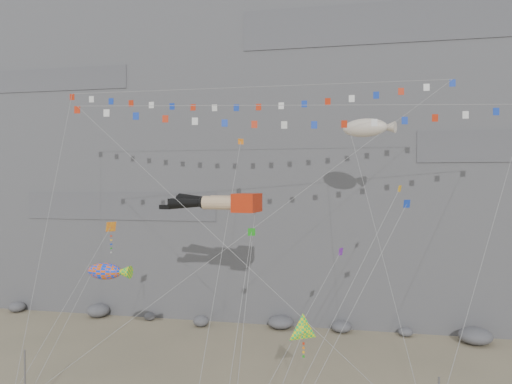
{
  "coord_description": "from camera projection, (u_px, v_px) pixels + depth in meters",
  "views": [
    {
      "loc": [
        7.82,
        -31.87,
        14.86
      ],
      "look_at": [
        -0.83,
        9.0,
        13.83
      ],
      "focal_mm": 35.0,
      "sensor_mm": 36.0,
      "label": 1
    }
  ],
  "objects": [
    {
      "name": "small_kite_b",
      "position": [
        340.0,
        254.0,
        37.03
      ],
      "size": [
        5.98,
        11.68,
        15.44
      ],
      "color": "purple",
      "rests_on": "ground"
    },
    {
      "name": "small_kite_d",
      "position": [
        397.0,
        193.0,
        36.46
      ],
      "size": [
        8.28,
        12.41,
        19.98
      ],
      "color": "#F6AA14",
      "rests_on": "ground"
    },
    {
      "name": "small_kite_c",
      "position": [
        251.0,
        235.0,
        34.7
      ],
      "size": [
        1.11,
        8.54,
        13.68
      ],
      "color": "#1A9817",
      "rests_on": "ground"
    },
    {
      "name": "talus_boulders",
      "position": [
        281.0,
        322.0,
        49.77
      ],
      "size": [
        60.0,
        3.0,
        1.2
      ],
      "primitive_type": null,
      "color": "slate",
      "rests_on": "ground"
    },
    {
      "name": "delta_kite",
      "position": [
        303.0,
        331.0,
        30.91
      ],
      "size": [
        3.16,
        7.52,
        8.88
      ],
      "color": "#FFEF0D",
      "rests_on": "ground"
    },
    {
      "name": "cliff",
      "position": [
        299.0,
        101.0,
        63.84
      ],
      "size": [
        80.0,
        28.0,
        50.0
      ],
      "primitive_type": "cube",
      "color": "slate",
      "rests_on": "ground"
    },
    {
      "name": "fish_windsock",
      "position": [
        104.0,
        271.0,
        36.74
      ],
      "size": [
        4.86,
        6.1,
        10.15
      ],
      "color": "#F5590C",
      "rests_on": "ground"
    },
    {
      "name": "legs_kite",
      "position": [
        220.0,
        202.0,
        38.62
      ],
      "size": [
        9.01,
        13.85,
        17.81
      ],
      "rotation": [
        0.0,
        0.0,
        -0.11
      ],
      "color": "red",
      "rests_on": "ground"
    },
    {
      "name": "blimp_windsock",
      "position": [
        365.0,
        128.0,
        40.15
      ],
      "size": [
        6.07,
        12.19,
        22.11
      ],
      "color": "beige",
      "rests_on": "ground"
    },
    {
      "name": "flag_banner_upper",
      "position": [
        247.0,
        88.0,
        41.34
      ],
      "size": [
        32.18,
        13.02,
        28.84
      ],
      "color": "red",
      "rests_on": "ground"
    },
    {
      "name": "small_kite_e",
      "position": [
        405.0,
        207.0,
        32.61
      ],
      "size": [
        7.83,
        7.81,
        16.65
      ],
      "color": "#1437B5",
      "rests_on": "ground"
    },
    {
      "name": "anchor_pole_left",
      "position": [
        25.0,
        382.0,
        31.44
      ],
      "size": [
        0.12,
        0.12,
        4.14
      ],
      "primitive_type": "cylinder",
      "color": "gray",
      "rests_on": "ground"
    },
    {
      "name": "small_kite_a",
      "position": [
        240.0,
        147.0,
        41.67
      ],
      "size": [
        1.38,
        16.02,
        23.74
      ],
      "color": "orange",
      "rests_on": "ground"
    },
    {
      "name": "harlequin_kite",
      "position": [
        111.0,
        227.0,
        38.89
      ],
      "size": [
        3.88,
        9.55,
        14.4
      ],
      "color": "red",
      "rests_on": "ground"
    },
    {
      "name": "flag_banner_lower",
      "position": [
        299.0,
        105.0,
        37.21
      ],
      "size": [
        33.04,
        10.88,
        23.44
      ],
      "color": "red",
      "rests_on": "ground"
    }
  ]
}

